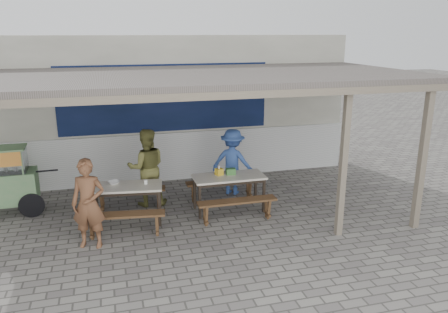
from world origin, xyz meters
TOP-DOWN VIEW (x-y plane):
  - ground at (0.00, 0.00)m, footprint 60.00×60.00m
  - back_wall at (-0.00, 3.58)m, footprint 9.00×1.28m
  - warung_roof at (0.02, 0.90)m, footprint 9.00×4.21m
  - table_left at (-1.33, 0.66)m, footprint 1.43×0.83m
  - bench_left_street at (-1.42, 0.01)m, footprint 1.47×0.48m
  - bench_left_wall at (-1.24, 1.30)m, footprint 1.47×0.48m
  - table_right at (0.72, 0.70)m, footprint 1.46×0.66m
  - bench_right_street at (0.72, 0.11)m, footprint 1.56×0.29m
  - bench_right_wall at (0.73, 1.30)m, footprint 1.56×0.29m
  - vendor_cart at (-3.67, 1.70)m, footprint 1.74×0.70m
  - patron_street_side at (-1.99, -0.19)m, footprint 0.65×0.52m
  - patron_wall_side at (-0.86, 1.48)m, footprint 0.81×0.64m
  - patron_right_table at (1.08, 1.65)m, footprint 1.12×0.99m
  - tissue_box at (0.55, 0.82)m, footprint 0.17×0.17m
  - donation_box at (0.79, 0.79)m, footprint 0.20×0.14m
  - condiment_jar at (-0.96, 0.66)m, footprint 0.07×0.07m
  - condiment_bowl at (-1.55, 0.82)m, footprint 0.27×0.27m

SIDE VIEW (x-z plane):
  - ground at x=0.00m, z-range 0.00..0.00m
  - bench_left_street at x=-1.42m, z-range 0.11..0.56m
  - bench_left_wall at x=-1.24m, z-range 0.11..0.56m
  - bench_right_street at x=0.72m, z-range 0.12..0.57m
  - bench_right_wall at x=0.73m, z-range 0.12..0.57m
  - table_left at x=-1.33m, z-range 0.29..1.04m
  - table_right at x=0.72m, z-range 0.30..1.05m
  - patron_right_table at x=1.08m, z-range 0.00..1.50m
  - vendor_cart at x=-3.67m, z-range 0.06..1.45m
  - condiment_bowl at x=-1.55m, z-range 0.75..0.80m
  - patron_street_side at x=-1.99m, z-range 0.00..1.56m
  - condiment_jar at x=-0.96m, z-range 0.75..0.83m
  - donation_box at x=0.79m, z-range 0.75..0.88m
  - tissue_box at x=0.55m, z-range 0.75..0.89m
  - patron_wall_side at x=-0.86m, z-range 0.00..1.65m
  - back_wall at x=0.00m, z-range -0.03..3.47m
  - warung_roof at x=0.02m, z-range 1.31..4.12m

